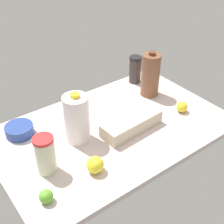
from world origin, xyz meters
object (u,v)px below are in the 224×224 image
at_px(mixing_bowl, 19,130).
at_px(lemon_far_back, 95,165).
at_px(egg_carton, 132,124).
at_px(lime_by_jug, 46,196).
at_px(tumbler_cup, 45,155).
at_px(lemon_loose, 182,107).
at_px(chocolate_milk_jug, 150,75).
at_px(milk_jug, 77,119).
at_px(shaker_bottle, 135,69).

relative_size(mixing_bowl, lemon_far_back, 1.83).
xyz_separation_m(egg_carton, lime_by_jug, (0.56, 0.15, -0.01)).
xyz_separation_m(tumbler_cup, lemon_far_back, (-0.16, 0.13, -0.05)).
relative_size(tumbler_cup, lemon_loose, 2.97).
bearing_deg(lemon_far_back, egg_carton, -157.21).
bearing_deg(egg_carton, chocolate_milk_jug, -149.58).
height_order(chocolate_milk_jug, milk_jug, chocolate_milk_jug).
bearing_deg(lemon_loose, lemon_far_back, 8.04).
distance_m(shaker_bottle, lemon_far_back, 0.83).
height_order(mixing_bowl, lemon_loose, lemon_loose).
bearing_deg(lime_by_jug, egg_carton, -164.73).
bearing_deg(tumbler_cup, lime_by_jug, 61.82).
height_order(egg_carton, lime_by_jug, egg_carton).
height_order(egg_carton, shaker_bottle, shaker_bottle).
height_order(milk_jug, lemon_far_back, milk_jug).
height_order(tumbler_cup, lemon_far_back, tumbler_cup).
distance_m(lemon_loose, lime_by_jug, 0.89).
distance_m(chocolate_milk_jug, lemon_far_back, 0.72).
bearing_deg(egg_carton, shaker_bottle, -135.26).
bearing_deg(shaker_bottle, mixing_bowl, 4.90).
relative_size(lemon_far_back, lime_by_jug, 1.35).
height_order(chocolate_milk_jug, lemon_loose, chocolate_milk_jug).
distance_m(tumbler_cup, lemon_far_back, 0.22).
xyz_separation_m(shaker_bottle, lemon_far_back, (0.65, 0.51, -0.05)).
xyz_separation_m(tumbler_cup, lemon_loose, (-0.81, 0.04, -0.06)).
bearing_deg(tumbler_cup, shaker_bottle, -155.23).
height_order(mixing_bowl, lime_by_jug, lime_by_jug).
xyz_separation_m(egg_carton, shaker_bottle, (-0.34, -0.38, 0.05)).
bearing_deg(mixing_bowl, lime_by_jug, 79.53).
bearing_deg(chocolate_milk_jug, lemon_loose, 94.04).
xyz_separation_m(tumbler_cup, shaker_bottle, (-0.82, -0.38, -0.00)).
height_order(egg_carton, lemon_far_back, lemon_far_back).
bearing_deg(milk_jug, tumbler_cup, 25.13).
height_order(chocolate_milk_jug, lemon_far_back, chocolate_milk_jug).
relative_size(lemon_far_back, lemon_loose, 1.26).
height_order(egg_carton, milk_jug, milk_jug).
bearing_deg(lime_by_jug, milk_jug, -139.81).
bearing_deg(lime_by_jug, tumbler_cup, -118.18).
distance_m(tumbler_cup, milk_jug, 0.25).
xyz_separation_m(mixing_bowl, lime_by_jug, (0.08, 0.46, 0.00)).
bearing_deg(tumbler_cup, mixing_bowl, -90.65).
bearing_deg(lemon_loose, lime_by_jug, 7.16).
bearing_deg(shaker_bottle, tumbler_cup, 24.77).
height_order(shaker_bottle, lemon_loose, shaker_bottle).
relative_size(milk_jug, mixing_bowl, 1.85).
relative_size(milk_jug, lemon_loose, 4.27).
xyz_separation_m(mixing_bowl, lemon_far_back, (-0.16, 0.44, 0.01)).
distance_m(egg_carton, mixing_bowl, 0.56).
bearing_deg(chocolate_milk_jug, lemon_far_back, 28.46).
bearing_deg(tumbler_cup, chocolate_milk_jug, -165.26).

